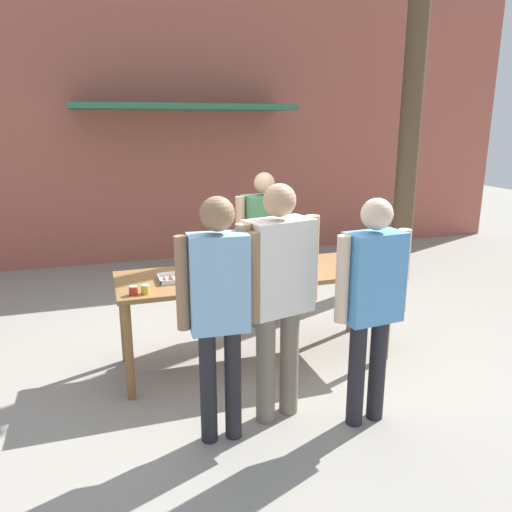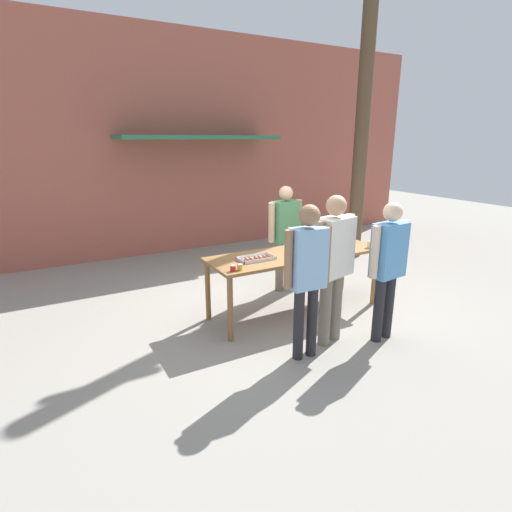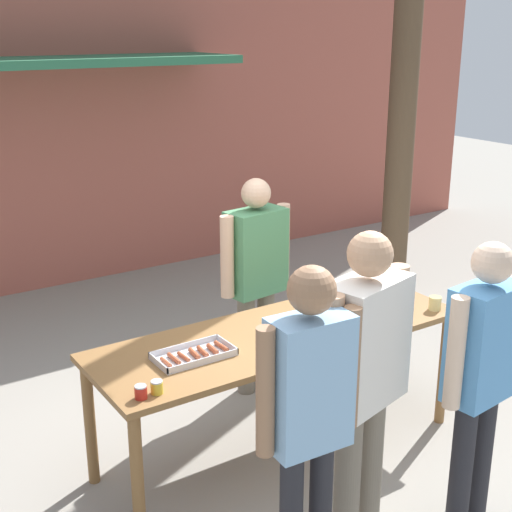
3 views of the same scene
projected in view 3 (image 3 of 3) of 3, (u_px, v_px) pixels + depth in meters
ground_plane at (279, 449)px, 4.82m from camera, size 24.00×24.00×0.00m
building_facade_back at (57, 74)px, 7.28m from camera, size 12.00×1.11×4.50m
serving_table at (280, 344)px, 4.58m from camera, size 2.48×0.83×0.87m
food_tray_sausages at (195, 355)px, 4.20m from camera, size 0.47×0.25×0.04m
food_tray_buns at (311, 322)px, 4.65m from camera, size 0.45×0.27×0.05m
condiment_jar_mustard at (141, 392)px, 3.72m from camera, size 0.07×0.07×0.07m
condiment_jar_ketchup at (157, 387)px, 3.77m from camera, size 0.07×0.07×0.07m
beer_cup at (435, 303)px, 4.88m from camera, size 0.09×0.09×0.09m
person_server_behind_table at (256, 268)px, 5.34m from camera, size 0.64×0.30×1.68m
person_customer_holding_hotdog at (309, 405)px, 3.32m from camera, size 0.56×0.23×1.73m
person_customer_with_cup at (482, 364)px, 3.81m from camera, size 0.60×0.27×1.69m
person_customer_waiting_in_line at (364, 366)px, 3.69m from camera, size 0.67×0.37×1.78m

